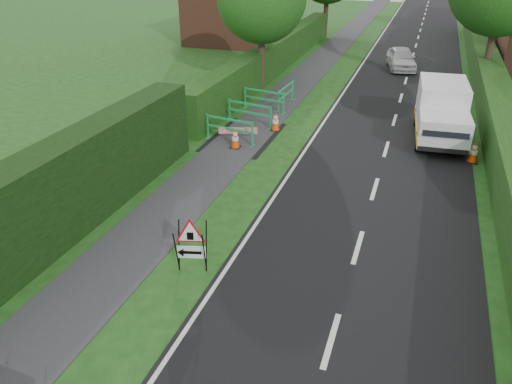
# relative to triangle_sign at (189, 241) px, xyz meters

# --- Properties ---
(ground) EXTENTS (120.00, 120.00, 0.00)m
(ground) POSITION_rel_triangle_sign_xyz_m (1.12, -2.20, -0.84)
(ground) COLOR #1C4313
(ground) RESTS_ON ground
(road_surface) EXTENTS (6.00, 90.00, 0.02)m
(road_surface) POSITION_rel_triangle_sign_xyz_m (3.62, 32.80, -0.84)
(road_surface) COLOR black
(road_surface) RESTS_ON ground
(footpath) EXTENTS (2.00, 90.00, 0.02)m
(footpath) POSITION_rel_triangle_sign_xyz_m (-1.88, 32.80, -0.83)
(footpath) COLOR #2D2D30
(footpath) RESTS_ON ground
(hedge_west_far) EXTENTS (1.00, 24.00, 1.80)m
(hedge_west_far) POSITION_rel_triangle_sign_xyz_m (-3.88, 19.80, -0.84)
(hedge_west_far) COLOR #14380F
(hedge_west_far) RESTS_ON ground
(hedge_east) EXTENTS (1.20, 50.00, 1.50)m
(hedge_east) POSITION_rel_triangle_sign_xyz_m (7.62, 13.80, -0.84)
(hedge_east) COLOR #14380F
(hedge_east) RESTS_ON ground
(house_west) EXTENTS (7.50, 7.40, 7.88)m
(house_west) POSITION_rel_triangle_sign_xyz_m (-8.88, 27.80, 2.06)
(house_west) COLOR brown
(house_west) RESTS_ON ground
(triangle_sign) EXTENTS (1.01, 1.01, 1.21)m
(triangle_sign) POSITION_rel_triangle_sign_xyz_m (0.00, 0.00, 0.00)
(triangle_sign) COLOR black
(triangle_sign) RESTS_ON ground
(works_van) EXTENTS (2.10, 4.67, 2.08)m
(works_van) POSITION_rel_triangle_sign_xyz_m (5.41, 11.22, 0.26)
(works_van) COLOR silver
(works_van) RESTS_ON ground
(traffic_cone_0) EXTENTS (0.38, 0.38, 0.79)m
(traffic_cone_0) POSITION_rel_triangle_sign_xyz_m (6.62, 9.09, -0.45)
(traffic_cone_0) COLOR black
(traffic_cone_0) RESTS_ON ground
(traffic_cone_1) EXTENTS (0.38, 0.38, 0.79)m
(traffic_cone_1) POSITION_rel_triangle_sign_xyz_m (5.98, 11.11, -0.45)
(traffic_cone_1) COLOR black
(traffic_cone_1) RESTS_ON ground
(traffic_cone_2) EXTENTS (0.38, 0.38, 0.79)m
(traffic_cone_2) POSITION_rel_triangle_sign_xyz_m (6.04, 14.22, -0.45)
(traffic_cone_2) COLOR black
(traffic_cone_2) RESTS_ON ground
(traffic_cone_3) EXTENTS (0.38, 0.38, 0.79)m
(traffic_cone_3) POSITION_rel_triangle_sign_xyz_m (-1.79, 7.62, -0.45)
(traffic_cone_3) COLOR black
(traffic_cone_3) RESTS_ON ground
(traffic_cone_4) EXTENTS (0.38, 0.38, 0.79)m
(traffic_cone_4) POSITION_rel_triangle_sign_xyz_m (-0.91, 9.92, -0.45)
(traffic_cone_4) COLOR black
(traffic_cone_4) RESTS_ON ground
(ped_barrier_0) EXTENTS (2.09, 0.68, 1.00)m
(ped_barrier_0) POSITION_rel_triangle_sign_xyz_m (-2.20, 8.08, -0.21)
(ped_barrier_0) COLOR #1C9A4D
(ped_barrier_0) RESTS_ON ground
(ped_barrier_1) EXTENTS (2.09, 0.73, 1.00)m
(ped_barrier_1) POSITION_rel_triangle_sign_xyz_m (-2.13, 10.18, -0.21)
(ped_barrier_1) COLOR #1C9A4D
(ped_barrier_1) RESTS_ON ground
(ped_barrier_2) EXTENTS (2.09, 0.74, 1.00)m
(ped_barrier_2) POSITION_rel_triangle_sign_xyz_m (-2.16, 12.22, -0.21)
(ped_barrier_2) COLOR #1C9A4D
(ped_barrier_2) RESTS_ON ground
(ped_barrier_3) EXTENTS (0.46, 2.08, 1.00)m
(ped_barrier_3) POSITION_rel_triangle_sign_xyz_m (-1.42, 13.25, -0.21)
(ped_barrier_3) COLOR #1C9A4D
(ped_barrier_3) RESTS_ON ground
(redwhite_plank) EXTENTS (1.43, 0.52, 0.25)m
(redwhite_plank) POSITION_rel_triangle_sign_xyz_m (-1.92, 8.26, -0.84)
(redwhite_plank) COLOR red
(redwhite_plank) RESTS_ON ground
(hatchback_car) EXTENTS (2.23, 3.91, 1.25)m
(hatchback_car) POSITION_rel_triangle_sign_xyz_m (3.09, 22.57, -0.21)
(hatchback_car) COLOR silver
(hatchback_car) RESTS_ON ground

